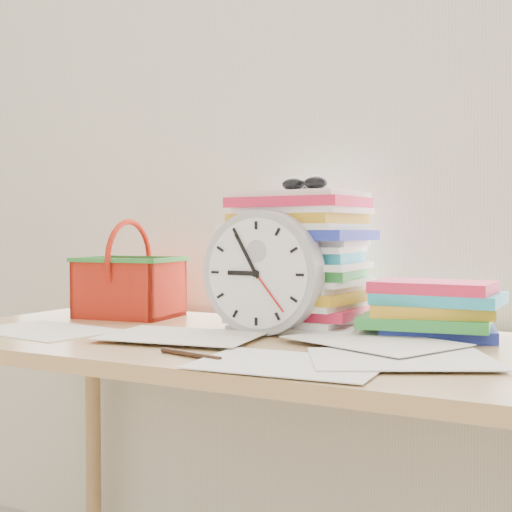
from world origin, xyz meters
The scene contains 9 objects.
curtain centered at (0.00, 1.98, 1.30)m, with size 2.40×0.01×2.50m, color silver.
desk centered at (0.00, 1.60, 0.68)m, with size 1.40×0.70×0.75m.
paper_stack centered at (0.07, 1.79, 0.91)m, with size 0.32×0.26×0.31m, color white, non-canonical shape.
clock centered at (0.04, 1.66, 0.88)m, with size 0.27×0.27×0.05m, color #A7A7A7.
sunglasses centered at (0.10, 1.75, 1.08)m, with size 0.14×0.12×0.03m, color black, non-canonical shape.
book_stack centered at (0.38, 1.79, 0.81)m, with size 0.28×0.21×0.12m, color white, non-canonical shape.
basket centered at (-0.41, 1.77, 0.87)m, with size 0.25×0.19×0.25m, color red, non-canonical shape.
pen centered at (0.06, 1.35, 0.75)m, with size 0.01×0.01×0.15m, color black.
scattered_papers centered at (0.00, 1.60, 0.76)m, with size 1.26×0.42×0.02m, color white, non-canonical shape.
Camera 1 is at (0.76, 0.30, 0.97)m, focal length 50.00 mm.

